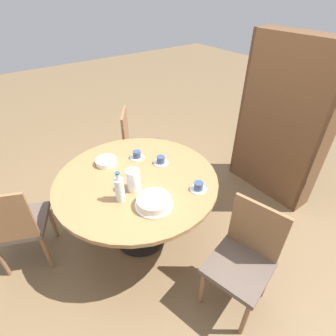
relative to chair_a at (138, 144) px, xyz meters
The scene contains 13 objects.
ground_plane 1.12m from the chair_a, 30.72° to the right, with size 14.00×14.00×0.00m, color brown.
dining_table 1.03m from the chair_a, 30.72° to the right, with size 1.39×1.39×0.74m.
chair_a is the anchor object (origin of this frame).
chair_b 1.56m from the chair_a, 70.65° to the right, with size 0.56×0.56×0.90m.
chair_c 1.86m from the chair_a, ahead, with size 0.51×0.51×0.90m.
bookshelf 1.65m from the chair_a, 45.53° to the left, with size 0.97×0.28×1.74m.
coffee_pot 1.21m from the chair_a, 31.52° to the right, with size 0.11×0.11×0.22m.
water_bottle 1.33m from the chair_a, 36.04° to the right, with size 0.07×0.07×0.26m.
cake_main 1.40m from the chair_a, 25.21° to the right, with size 0.29×0.29×0.07m.
cup_a 0.76m from the chair_a, 29.99° to the right, with size 0.14×0.14×0.07m.
cup_b 1.35m from the chair_a, ahead, with size 0.14×0.14×0.07m.
cup_c 0.90m from the chair_a, 15.19° to the right, with size 0.14×0.14×0.07m.
plate_stack 0.87m from the chair_a, 50.18° to the right, with size 0.19×0.19×0.05m.
Camera 1 is at (1.57, -0.83, 2.12)m, focal length 28.00 mm.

